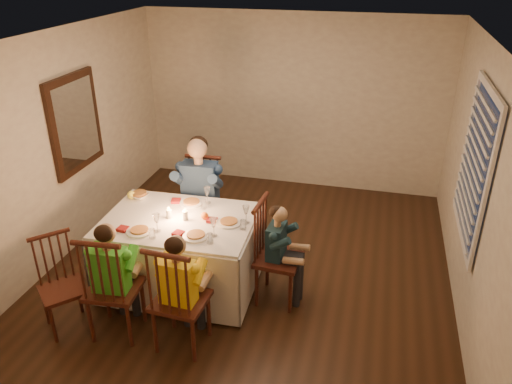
% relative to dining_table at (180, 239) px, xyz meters
% --- Properties ---
extents(ground, '(5.00, 5.00, 0.00)m').
position_rel_dining_table_xyz_m(ground, '(0.63, 0.47, -0.60)').
color(ground, black).
rests_on(ground, ground).
extents(wall_left, '(0.02, 5.00, 2.60)m').
position_rel_dining_table_xyz_m(wall_left, '(-1.62, 0.47, 0.70)').
color(wall_left, beige).
rests_on(wall_left, ground).
extents(wall_right, '(0.02, 5.00, 2.60)m').
position_rel_dining_table_xyz_m(wall_right, '(2.88, 0.47, 0.70)').
color(wall_right, beige).
rests_on(wall_right, ground).
extents(wall_back, '(4.50, 0.02, 2.60)m').
position_rel_dining_table_xyz_m(wall_back, '(0.63, 2.97, 0.70)').
color(wall_back, beige).
rests_on(wall_back, ground).
extents(ceiling, '(5.00, 5.00, 0.00)m').
position_rel_dining_table_xyz_m(ceiling, '(0.63, 0.47, 2.00)').
color(ceiling, white).
rests_on(ceiling, wall_back).
extents(dining_table, '(1.63, 1.20, 0.80)m').
position_rel_dining_table_xyz_m(dining_table, '(0.00, 0.00, 0.00)').
color(dining_table, white).
rests_on(dining_table, ground).
extents(chair_adult, '(0.49, 0.47, 1.14)m').
position_rel_dining_table_xyz_m(chair_adult, '(-0.08, 0.84, -0.60)').
color(chair_adult, black).
rests_on(chair_adult, ground).
extents(chair_near_left, '(0.50, 0.48, 1.14)m').
position_rel_dining_table_xyz_m(chair_near_left, '(-0.32, -0.85, -0.60)').
color(chair_near_left, black).
rests_on(chair_near_left, ground).
extents(chair_near_right, '(0.49, 0.47, 1.14)m').
position_rel_dining_table_xyz_m(chair_near_right, '(0.35, -0.86, -0.60)').
color(chair_near_right, black).
rests_on(chair_near_right, ground).
extents(chair_end, '(0.48, 0.50, 1.14)m').
position_rel_dining_table_xyz_m(chair_end, '(1.07, 0.03, -0.60)').
color(chair_end, black).
rests_on(chair_end, ground).
extents(chair_extra, '(0.56, 0.56, 0.98)m').
position_rel_dining_table_xyz_m(chair_extra, '(-0.84, -0.91, -0.60)').
color(chair_extra, black).
rests_on(chair_extra, ground).
extents(adult, '(0.59, 0.54, 1.42)m').
position_rel_dining_table_xyz_m(adult, '(-0.08, 0.84, -0.60)').
color(adult, navy).
rests_on(adult, ground).
extents(child_green, '(0.46, 0.43, 1.21)m').
position_rel_dining_table_xyz_m(child_green, '(-0.32, -0.85, -0.60)').
color(child_green, green).
rests_on(child_green, ground).
extents(child_yellow, '(0.44, 0.41, 1.19)m').
position_rel_dining_table_xyz_m(child_yellow, '(0.35, -0.86, -0.60)').
color(child_yellow, yellow).
rests_on(child_yellow, ground).
extents(child_teal, '(0.37, 0.40, 1.10)m').
position_rel_dining_table_xyz_m(child_teal, '(1.07, 0.03, -0.60)').
color(child_teal, '#17303B').
rests_on(child_teal, ground).
extents(setting_adult, '(0.27, 0.27, 0.02)m').
position_rel_dining_table_xyz_m(setting_adult, '(0.00, 0.36, 0.25)').
color(setting_adult, white).
rests_on(setting_adult, dining_table).
extents(setting_green, '(0.27, 0.27, 0.02)m').
position_rel_dining_table_xyz_m(setting_green, '(-0.27, -0.34, 0.25)').
color(setting_green, white).
rests_on(setting_green, dining_table).
extents(setting_yellow, '(0.27, 0.27, 0.02)m').
position_rel_dining_table_xyz_m(setting_yellow, '(0.30, -0.29, 0.25)').
color(setting_yellow, white).
rests_on(setting_yellow, dining_table).
extents(setting_teal, '(0.27, 0.27, 0.02)m').
position_rel_dining_table_xyz_m(setting_teal, '(0.54, 0.04, 0.25)').
color(setting_teal, white).
rests_on(setting_teal, dining_table).
extents(candle_left, '(0.06, 0.06, 0.10)m').
position_rel_dining_table_xyz_m(candle_left, '(-0.10, -0.00, 0.29)').
color(candle_left, white).
rests_on(candle_left, dining_table).
extents(candle_right, '(0.06, 0.06, 0.10)m').
position_rel_dining_table_xyz_m(candle_right, '(0.08, 0.00, 0.29)').
color(candle_right, white).
rests_on(candle_right, dining_table).
extents(squash, '(0.09, 0.09, 0.09)m').
position_rel_dining_table_xyz_m(squash, '(-0.69, 0.31, 0.28)').
color(squash, '#FAF141').
rests_on(squash, dining_table).
extents(orange_fruit, '(0.08, 0.08, 0.08)m').
position_rel_dining_table_xyz_m(orange_fruit, '(0.27, 0.06, 0.28)').
color(orange_fruit, orange).
rests_on(orange_fruit, dining_table).
extents(serving_bowl, '(0.25, 0.25, 0.05)m').
position_rel_dining_table_xyz_m(serving_bowl, '(-0.61, 0.36, 0.26)').
color(serving_bowl, white).
rests_on(serving_bowl, dining_table).
extents(wall_mirror, '(0.06, 0.95, 1.15)m').
position_rel_dining_table_xyz_m(wall_mirror, '(-1.58, 0.77, 0.90)').
color(wall_mirror, black).
rests_on(wall_mirror, wall_left).
extents(window_blinds, '(0.07, 1.34, 1.54)m').
position_rel_dining_table_xyz_m(window_blinds, '(2.84, 0.57, 0.90)').
color(window_blinds, '#0C1933').
rests_on(window_blinds, wall_right).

